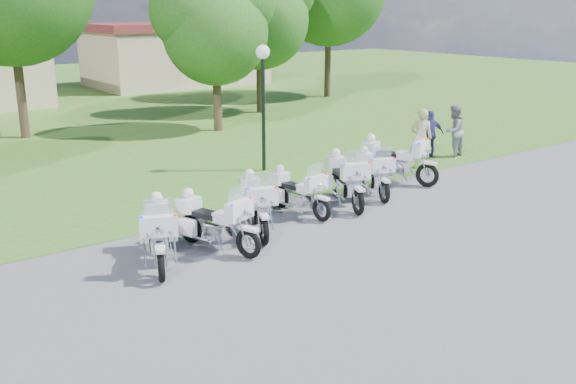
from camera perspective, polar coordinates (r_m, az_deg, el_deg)
ground at (r=14.84m, az=5.19°, el=-4.06°), size 100.00×100.00×0.00m
grass_lawn at (r=38.84m, az=-22.47°, el=7.34°), size 100.00×48.00×0.01m
motorcycle_0 at (r=13.43m, az=-11.43°, el=-3.48°), size 1.38×2.24×1.60m
motorcycle_1 at (r=14.00m, az=-6.66°, el=-2.55°), size 1.22×2.23×1.55m
motorcycle_2 at (r=15.08m, az=-2.92°, el=-1.00°), size 1.36×2.25×1.60m
motorcycle_3 at (r=16.34m, az=0.81°, el=0.10°), size 0.82×2.11×1.42m
motorcycle_4 at (r=17.20m, az=5.06°, el=1.18°), size 1.37×2.34×1.65m
motorcycle_5 at (r=18.22m, az=7.49°, el=1.76°), size 1.28×2.12×1.51m
motorcycle_6 at (r=19.58m, az=9.42°, el=2.93°), size 1.41×2.42×1.71m
lamp_post at (r=20.35m, az=-2.23°, el=10.24°), size 0.44×0.44×4.00m
tree_2 at (r=27.44m, az=-6.62°, el=14.83°), size 5.16×4.40×6.88m
tree_3 at (r=32.28m, az=-2.68°, el=15.91°), size 5.68×4.85×7.58m
building_east at (r=45.29m, az=-9.97°, el=12.01°), size 11.44×7.28×4.10m
bystander_a at (r=21.44m, az=11.74°, el=4.68°), size 0.84×0.83×1.96m
bystander_b at (r=23.35m, az=14.49°, el=5.27°), size 1.01×0.86×1.84m
bystander_c at (r=23.11m, az=12.53°, el=5.04°), size 1.04×0.82×1.64m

